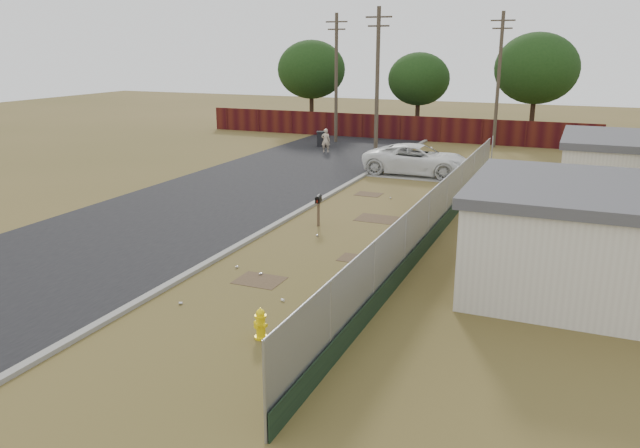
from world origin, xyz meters
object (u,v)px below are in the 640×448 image
at_px(fire_hydrant, 261,324).
at_px(mailbox, 318,202).
at_px(pickup_truck, 418,160).
at_px(pedestrian, 326,141).
at_px(trash_bin, 322,139).

relative_size(fire_hydrant, mailbox, 0.64).
bearing_deg(pickup_truck, pedestrian, 56.74).
height_order(mailbox, pedestrian, pedestrian).
bearing_deg(trash_bin, pickup_truck, -38.96).
height_order(pedestrian, trash_bin, pedestrian).
relative_size(fire_hydrant, pickup_truck, 0.13).
bearing_deg(pedestrian, mailbox, 94.19).
height_order(fire_hydrant, mailbox, mailbox).
xyz_separation_m(fire_hydrant, pickup_truck, (-1.53, 21.00, 0.45)).
bearing_deg(pedestrian, pickup_truck, 129.82).
bearing_deg(mailbox, fire_hydrant, -75.01).
distance_m(fire_hydrant, pedestrian, 27.33).
distance_m(pickup_truck, pedestrian, 8.86).
bearing_deg(pickup_truck, fire_hydrant, -176.23).
height_order(fire_hydrant, pickup_truck, pickup_truck).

